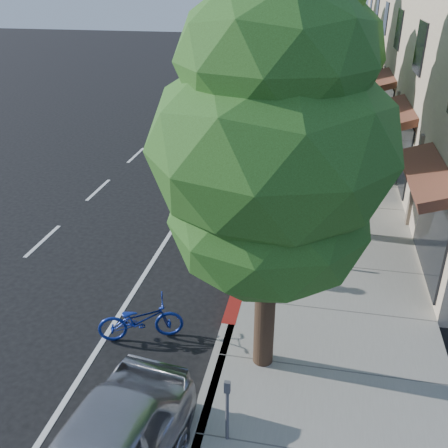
% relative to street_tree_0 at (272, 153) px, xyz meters
% --- Properties ---
extents(ground, '(120.00, 120.00, 0.00)m').
position_rel_street_tree_0_xyz_m(ground, '(-0.90, 2.00, -4.52)').
color(ground, black).
rests_on(ground, ground).
extents(sidewalk, '(4.60, 56.00, 0.15)m').
position_rel_street_tree_0_xyz_m(sidewalk, '(1.40, 10.00, -4.45)').
color(sidewalk, gray).
rests_on(sidewalk, ground).
extents(curb, '(0.30, 56.00, 0.15)m').
position_rel_street_tree_0_xyz_m(curb, '(-0.90, 10.00, -4.45)').
color(curb, '#9E998E').
rests_on(curb, ground).
extents(curb_red_segment, '(0.32, 4.00, 0.15)m').
position_rel_street_tree_0_xyz_m(curb_red_segment, '(-0.90, 3.00, -4.45)').
color(curb_red_segment, maroon).
rests_on(curb_red_segment, ground).
extents(street_tree_0, '(4.15, 4.15, 7.23)m').
position_rel_street_tree_0_xyz_m(street_tree_0, '(0.00, 0.00, 0.00)').
color(street_tree_0, black).
rests_on(street_tree_0, ground).
extents(street_tree_1, '(4.54, 4.54, 8.16)m').
position_rel_street_tree_0_xyz_m(street_tree_1, '(-0.00, 6.00, 0.62)').
color(street_tree_1, black).
rests_on(street_tree_1, ground).
extents(street_tree_2, '(5.05, 5.05, 6.83)m').
position_rel_street_tree_0_xyz_m(street_tree_2, '(0.00, 12.00, -0.51)').
color(street_tree_2, black).
rests_on(street_tree_2, ground).
extents(street_tree_3, '(4.81, 4.81, 7.97)m').
position_rel_street_tree_0_xyz_m(street_tree_3, '(0.00, 18.00, 0.41)').
color(street_tree_3, black).
rests_on(street_tree_3, ground).
extents(street_tree_4, '(4.16, 4.16, 6.94)m').
position_rel_street_tree_0_xyz_m(street_tree_4, '(-0.00, 24.00, -0.22)').
color(street_tree_4, black).
rests_on(street_tree_4, ground).
extents(street_tree_5, '(5.39, 5.39, 7.35)m').
position_rel_street_tree_0_xyz_m(street_tree_5, '(-0.00, 30.00, -0.18)').
color(street_tree_5, black).
rests_on(street_tree_5, ground).
extents(cyclist, '(0.51, 0.68, 1.68)m').
position_rel_street_tree_0_xyz_m(cyclist, '(-1.60, 3.09, -3.68)').
color(cyclist, white).
rests_on(cyclist, ground).
extents(bicycle, '(1.94, 1.22, 0.96)m').
position_rel_street_tree_0_xyz_m(bicycle, '(-2.70, 0.37, -4.04)').
color(bicycle, navy).
rests_on(bicycle, ground).
extents(silver_suv, '(3.70, 6.76, 1.79)m').
position_rel_street_tree_0_xyz_m(silver_suv, '(-2.17, 8.32, -3.63)').
color(silver_suv, '#A8A8AD').
rests_on(silver_suv, ground).
extents(dark_sedan, '(1.75, 4.86, 1.59)m').
position_rel_street_tree_0_xyz_m(dark_sedan, '(-3.00, 11.00, -3.73)').
color(dark_sedan, '#222427').
rests_on(dark_sedan, ground).
extents(white_pickup, '(2.59, 5.55, 1.57)m').
position_rel_street_tree_0_xyz_m(white_pickup, '(-3.10, 19.59, -3.74)').
color(white_pickup, white).
rests_on(white_pickup, ground).
extents(dark_suv_far, '(2.17, 4.42, 1.45)m').
position_rel_street_tree_0_xyz_m(dark_suv_far, '(-1.63, 29.02, -3.80)').
color(dark_suv_far, black).
rests_on(dark_suv_far, ground).
extents(pedestrian, '(1.00, 0.94, 1.64)m').
position_rel_street_tree_0_xyz_m(pedestrian, '(1.73, 11.99, -3.55)').
color(pedestrian, black).
rests_on(pedestrian, sidewalk).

